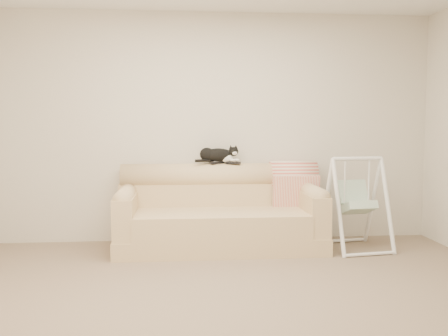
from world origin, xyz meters
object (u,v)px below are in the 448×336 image
(remote_a, at_px, (217,162))
(remote_b, at_px, (233,163))
(baby_swing, at_px, (356,203))
(sofa, at_px, (220,215))
(tuxedo_cat, at_px, (218,155))

(remote_a, relative_size, remote_b, 1.02)
(remote_a, distance_m, baby_swing, 1.58)
(sofa, xyz_separation_m, baby_swing, (1.45, -0.20, 0.15))
(remote_b, distance_m, baby_swing, 1.40)
(remote_a, distance_m, tuxedo_cat, 0.09)
(sofa, xyz_separation_m, remote_a, (-0.01, 0.24, 0.56))
(remote_a, bearing_deg, remote_b, -11.00)
(sofa, bearing_deg, tuxedo_cat, 89.90)
(sofa, height_order, baby_swing, baby_swing)
(remote_b, xyz_separation_m, baby_swing, (1.28, -0.41, -0.41))
(tuxedo_cat, bearing_deg, baby_swing, -17.23)
(remote_a, relative_size, tuxedo_cat, 0.36)
(remote_b, relative_size, baby_swing, 0.18)
(remote_a, height_order, tuxedo_cat, tuxedo_cat)
(remote_a, height_order, remote_b, remote_a)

